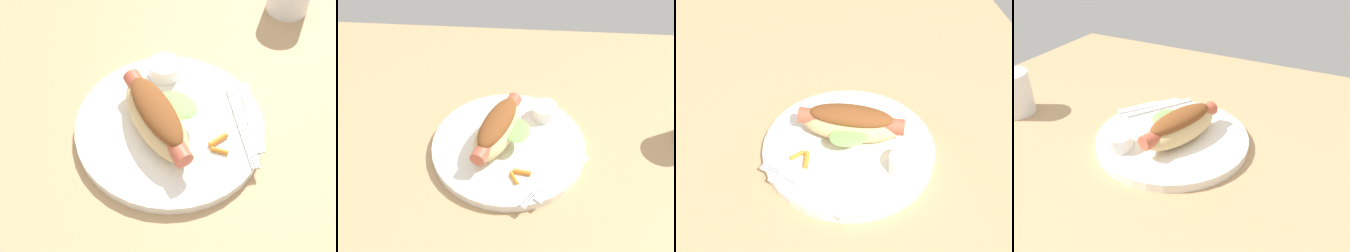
{
  "view_description": "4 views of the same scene",
  "coord_description": "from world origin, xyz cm",
  "views": [
    {
      "loc": [
        -27.07,
        -29.72,
        58.86
      ],
      "look_at": [
        2.18,
        -0.12,
        3.86
      ],
      "focal_mm": 52.75,
      "sensor_mm": 36.0,
      "label": 1
    },
    {
      "loc": [
        7.03,
        -45.5,
        50.41
      ],
      "look_at": [
        3.19,
        2.39,
        4.49
      ],
      "focal_mm": 39.87,
      "sensor_mm": 36.0,
      "label": 2
    },
    {
      "loc": [
        49.67,
        -5.57,
        50.11
      ],
      "look_at": [
        2.4,
        0.57,
        4.52
      ],
      "focal_mm": 44.43,
      "sensor_mm": 36.0,
      "label": 3
    },
    {
      "loc": [
        -22.43,
        48.92,
        37.26
      ],
      "look_at": [
        1.88,
        0.98,
        4.01
      ],
      "focal_mm": 38.08,
      "sensor_mm": 36.0,
      "label": 4
    }
  ],
  "objects": [
    {
      "name": "fork",
      "position": [
        11.07,
        -6.37,
        1.8
      ],
      "size": [
        9.3,
        12.74,
        0.4
      ],
      "rotation": [
        0.0,
        0.0,
        4.11
      ],
      "color": "silver",
      "rests_on": "plate"
    },
    {
      "name": "plate",
      "position": [
        3.76,
        1.15,
        0.8
      ],
      "size": [
        27.68,
        27.68,
        1.6
      ],
      "primitive_type": "cylinder",
      "color": "white",
      "rests_on": "ground_plane"
    },
    {
      "name": "carrot_garnish",
      "position": [
        6.07,
        -6.35,
        1.98
      ],
      "size": [
        3.67,
        3.26,
        0.81
      ],
      "color": "orange",
      "rests_on": "plate"
    },
    {
      "name": "sauce_ramekin",
      "position": [
        10.09,
        8.79,
        2.92
      ],
      "size": [
        4.88,
        4.88,
        2.64
      ],
      "primitive_type": "cylinder",
      "color": "white",
      "rests_on": "plate"
    },
    {
      "name": "hot_dog",
      "position": [
        1.84,
        1.76,
        4.59
      ],
      "size": [
        11.14,
        17.09,
        5.79
      ],
      "rotation": [
        0.0,
        0.0,
        4.4
      ],
      "color": "#DBB77A",
      "rests_on": "plate"
    },
    {
      "name": "ground_plane",
      "position": [
        0.0,
        0.0,
        -0.9
      ],
      "size": [
        120.0,
        90.0,
        1.8
      ],
      "primitive_type": "cube",
      "color": "tan"
    },
    {
      "name": "knife",
      "position": [
        13.27,
        -6.35,
        1.78
      ],
      "size": [
        9.37,
        10.94,
        0.36
      ],
      "primitive_type": "cube",
      "rotation": [
        0.0,
        0.0,
        4.02
      ],
      "color": "silver",
      "rests_on": "plate"
    }
  ]
}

